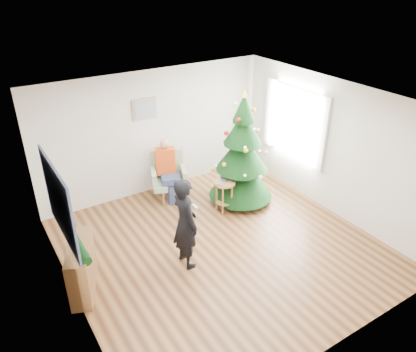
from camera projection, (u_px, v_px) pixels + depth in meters
floor at (221, 246)px, 7.10m from camera, size 5.00×5.00×0.00m
ceiling at (224, 103)px, 5.89m from camera, size 5.00×5.00×0.00m
wall_back at (155, 132)px, 8.36m from camera, size 5.00×0.00×5.00m
wall_front at (345, 270)px, 4.62m from camera, size 5.00×0.00×5.00m
wall_left at (65, 230)px, 5.31m from camera, size 0.00×5.00×5.00m
wall_right at (332, 148)px, 7.67m from camera, size 0.00×5.00×5.00m
window_panel at (295, 122)px, 8.31m from camera, size 0.04×1.30×1.40m
curtains at (294, 123)px, 8.30m from camera, size 0.05×1.75×1.50m
christmas_tree at (242, 154)px, 8.01m from camera, size 1.30×1.30×2.35m
stool at (224, 196)px, 7.99m from camera, size 0.43×0.43×0.64m
laptop at (224, 181)px, 7.84m from camera, size 0.42×0.39×0.03m
armchair at (169, 180)px, 8.49m from camera, size 0.86×0.84×0.98m
seated_person at (168, 169)px, 8.31m from camera, size 0.50×0.64×1.28m
standing_man at (185, 223)px, 6.36m from camera, size 0.38×0.57×1.56m
game_controller at (195, 207)px, 6.30m from camera, size 0.04×0.13×0.04m
console at (82, 267)px, 6.01m from camera, size 0.65×1.04×0.80m
garland at (78, 245)px, 5.81m from camera, size 0.14×0.90×0.14m
tapestry at (59, 203)px, 5.44m from camera, size 0.03×1.50×1.15m
framed_picture at (145, 109)px, 7.98m from camera, size 0.52×0.05×0.42m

